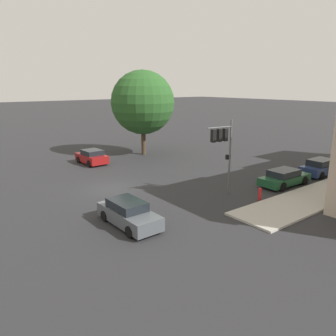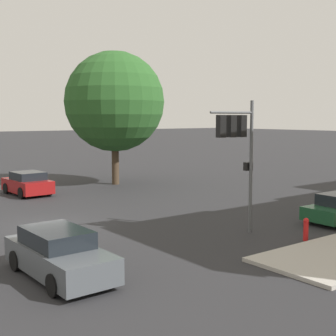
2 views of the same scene
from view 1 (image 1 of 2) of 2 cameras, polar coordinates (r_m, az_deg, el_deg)
ground_plane at (r=26.29m, az=-9.94°, el=-3.52°), size 300.00×300.00×0.00m
street_tree at (r=37.91m, az=-4.41°, el=11.31°), size 7.20×7.20×9.61m
traffic_signal at (r=23.64m, az=9.42°, el=4.55°), size 0.56×2.34×5.56m
crossing_car_0 at (r=34.74m, az=-13.12°, el=1.88°), size 3.92×2.18×1.47m
crossing_car_1 at (r=19.28m, az=-6.89°, el=-7.88°), size 4.55×1.96×1.46m
parked_car_0 at (r=28.15m, az=19.60°, el=-1.59°), size 2.04×4.72×1.33m
parked_car_1 at (r=32.68m, az=25.09°, el=0.11°), size 1.93×4.50×1.47m
fire_hydrant at (r=24.04m, az=15.70°, el=-4.32°), size 0.22×0.22×0.92m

